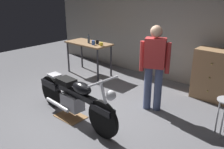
{
  "coord_description": "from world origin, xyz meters",
  "views": [
    {
      "loc": [
        2.88,
        -2.68,
        2.28
      ],
      "look_at": [
        -0.05,
        0.7,
        0.65
      ],
      "focal_mm": 37.78,
      "sensor_mm": 36.0,
      "label": 1
    }
  ],
  "objects_px": {
    "person_standing": "(154,65)",
    "motorcycle": "(74,97)",
    "mug_blue_enamel": "(93,43)",
    "bottle": "(89,40)",
    "mug_yellow_tall": "(101,44)",
    "mug_black_matte": "(97,42)",
    "wooden_dresser": "(213,75)"
  },
  "relations": [
    {
      "from": "person_standing",
      "to": "motorcycle",
      "type": "bearing_deg",
      "value": 32.93
    },
    {
      "from": "mug_blue_enamel",
      "to": "bottle",
      "type": "distance_m",
      "value": 0.25
    },
    {
      "from": "motorcycle",
      "to": "mug_yellow_tall",
      "type": "xyz_separation_m",
      "value": [
        -1.08,
        1.86,
        0.49
      ]
    },
    {
      "from": "mug_yellow_tall",
      "to": "bottle",
      "type": "xyz_separation_m",
      "value": [
        -0.48,
        0.02,
        0.05
      ]
    },
    {
      "from": "mug_blue_enamel",
      "to": "mug_black_matte",
      "type": "relative_size",
      "value": 1.03
    },
    {
      "from": "person_standing",
      "to": "mug_yellow_tall",
      "type": "distance_m",
      "value": 2.02
    },
    {
      "from": "motorcycle",
      "to": "mug_blue_enamel",
      "type": "xyz_separation_m",
      "value": [
        -1.32,
        1.82,
        0.51
      ]
    },
    {
      "from": "mug_black_matte",
      "to": "bottle",
      "type": "relative_size",
      "value": 0.48
    },
    {
      "from": "person_standing",
      "to": "mug_blue_enamel",
      "type": "distance_m",
      "value": 2.23
    },
    {
      "from": "person_standing",
      "to": "mug_blue_enamel",
      "type": "height_order",
      "value": "person_standing"
    },
    {
      "from": "wooden_dresser",
      "to": "mug_blue_enamel",
      "type": "xyz_separation_m",
      "value": [
        -2.89,
        -0.72,
        0.41
      ]
    },
    {
      "from": "motorcycle",
      "to": "bottle",
      "type": "distance_m",
      "value": 2.51
    },
    {
      "from": "person_standing",
      "to": "mug_blue_enamel",
      "type": "relative_size",
      "value": 14.12
    },
    {
      "from": "mug_blue_enamel",
      "to": "bottle",
      "type": "relative_size",
      "value": 0.49
    },
    {
      "from": "wooden_dresser",
      "to": "bottle",
      "type": "xyz_separation_m",
      "value": [
        -3.13,
        -0.65,
        0.45
      ]
    },
    {
      "from": "mug_yellow_tall",
      "to": "mug_blue_enamel",
      "type": "relative_size",
      "value": 1.01
    },
    {
      "from": "wooden_dresser",
      "to": "mug_blue_enamel",
      "type": "distance_m",
      "value": 3.0
    },
    {
      "from": "motorcycle",
      "to": "mug_yellow_tall",
      "type": "relative_size",
      "value": 18.35
    },
    {
      "from": "mug_yellow_tall",
      "to": "bottle",
      "type": "height_order",
      "value": "bottle"
    },
    {
      "from": "mug_yellow_tall",
      "to": "mug_blue_enamel",
      "type": "xyz_separation_m",
      "value": [
        -0.23,
        -0.05,
        0.01
      ]
    },
    {
      "from": "motorcycle",
      "to": "mug_black_matte",
      "type": "height_order",
      "value": "mug_black_matte"
    },
    {
      "from": "bottle",
      "to": "mug_yellow_tall",
      "type": "bearing_deg",
      "value": -2.1
    },
    {
      "from": "motorcycle",
      "to": "mug_black_matte",
      "type": "distance_m",
      "value": 2.4
    },
    {
      "from": "motorcycle",
      "to": "person_standing",
      "type": "bearing_deg",
      "value": 60.81
    },
    {
      "from": "person_standing",
      "to": "mug_black_matte",
      "type": "height_order",
      "value": "person_standing"
    },
    {
      "from": "mug_blue_enamel",
      "to": "person_standing",
      "type": "bearing_deg",
      "value": -13.9
    },
    {
      "from": "motorcycle",
      "to": "wooden_dresser",
      "type": "xyz_separation_m",
      "value": [
        1.57,
        2.54,
        0.1
      ]
    },
    {
      "from": "person_standing",
      "to": "mug_black_matte",
      "type": "distance_m",
      "value": 2.26
    },
    {
      "from": "motorcycle",
      "to": "mug_yellow_tall",
      "type": "bearing_deg",
      "value": 124.51
    },
    {
      "from": "mug_black_matte",
      "to": "bottle",
      "type": "height_order",
      "value": "bottle"
    },
    {
      "from": "mug_yellow_tall",
      "to": "bottle",
      "type": "bearing_deg",
      "value": 177.9
    },
    {
      "from": "wooden_dresser",
      "to": "mug_yellow_tall",
      "type": "bearing_deg",
      "value": -165.8
    }
  ]
}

